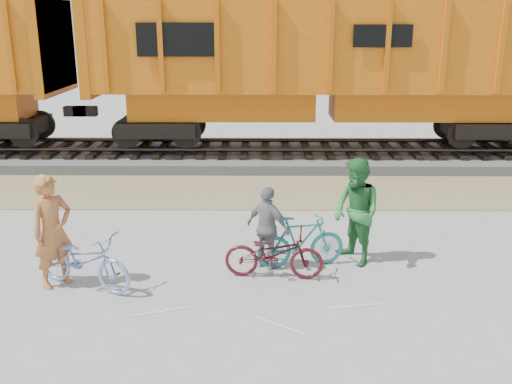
% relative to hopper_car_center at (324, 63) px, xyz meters
% --- Properties ---
extents(ground, '(120.00, 120.00, 0.00)m').
position_rel_hopper_car_center_xyz_m(ground, '(-2.41, -9.00, -3.01)').
color(ground, '#9E9E99').
rests_on(ground, ground).
extents(gravel_strip, '(120.00, 3.00, 0.02)m').
position_rel_hopper_car_center_xyz_m(gravel_strip, '(-2.41, -3.50, -3.00)').
color(gravel_strip, tan).
rests_on(gravel_strip, ground).
extents(ballast_bed, '(120.00, 4.00, 0.30)m').
position_rel_hopper_car_center_xyz_m(ballast_bed, '(-2.41, 0.00, -2.86)').
color(ballast_bed, slate).
rests_on(ballast_bed, ground).
extents(track, '(120.00, 2.60, 0.24)m').
position_rel_hopper_car_center_xyz_m(track, '(-2.41, 0.00, -2.53)').
color(track, black).
rests_on(track, ballast_bed).
extents(hopper_car_center, '(14.00, 3.13, 4.65)m').
position_rel_hopper_car_center_xyz_m(hopper_car_center, '(0.00, 0.00, 0.00)').
color(hopper_car_center, black).
rests_on(hopper_car_center, track).
extents(bicycle_blue, '(1.96, 1.34, 0.98)m').
position_rel_hopper_car_center_xyz_m(bicycle_blue, '(-4.81, -8.97, -2.52)').
color(bicycle_blue, '#839ED5').
rests_on(bicycle_blue, ground).
extents(bicycle_teal, '(1.66, 0.78, 0.96)m').
position_rel_hopper_car_center_xyz_m(bicycle_teal, '(-1.18, -8.10, -2.53)').
color(bicycle_teal, teal).
rests_on(bicycle_teal, ground).
extents(bicycle_maroon, '(1.74, 0.75, 0.89)m').
position_rel_hopper_car_center_xyz_m(bicycle_maroon, '(-1.67, -8.56, -2.56)').
color(bicycle_maroon, '#4D131B').
rests_on(bicycle_maroon, ground).
extents(person_solo, '(0.81, 0.82, 1.91)m').
position_rel_hopper_car_center_xyz_m(person_solo, '(-5.31, -8.87, -2.05)').
color(person_solo, '#B56836').
rests_on(person_solo, ground).
extents(person_man, '(1.11, 1.19, 1.95)m').
position_rel_hopper_car_center_xyz_m(person_man, '(-0.18, -7.90, -2.03)').
color(person_man, '#2B7035').
rests_on(person_man, ground).
extents(person_woman, '(0.93, 0.83, 1.51)m').
position_rel_hopper_car_center_xyz_m(person_woman, '(-1.77, -8.16, -2.25)').
color(person_woman, gray).
rests_on(person_woman, ground).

